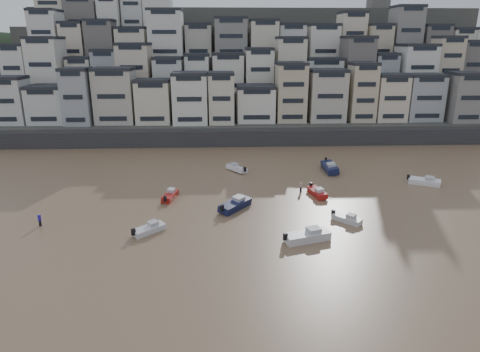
{
  "coord_description": "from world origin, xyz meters",
  "views": [
    {
      "loc": [
        3.38,
        -27.75,
        22.42
      ],
      "look_at": [
        5.9,
        30.0,
        4.0
      ],
      "focal_mm": 32.0,
      "sensor_mm": 36.0,
      "label": 1
    }
  ],
  "objects_px": {
    "boat_e": "(317,191)",
    "boat_g": "(425,181)",
    "boat_i": "(330,166)",
    "person_blue": "(40,220)",
    "boat_j": "(149,228)",
    "boat_f": "(170,194)",
    "boat_a": "(307,235)",
    "person_pink": "(301,187)",
    "boat_h": "(237,167)",
    "boat_b": "(347,218)",
    "boat_c": "(235,203)"
  },
  "relations": [
    {
      "from": "boat_e",
      "to": "boat_a",
      "type": "height_order",
      "value": "boat_a"
    },
    {
      "from": "boat_f",
      "to": "boat_b",
      "type": "distance_m",
      "value": 25.59
    },
    {
      "from": "boat_a",
      "to": "boat_g",
      "type": "xyz_separation_m",
      "value": [
        22.94,
        19.37,
        -0.1
      ]
    },
    {
      "from": "boat_c",
      "to": "person_pink",
      "type": "xyz_separation_m",
      "value": [
        10.37,
        6.5,
        0.03
      ]
    },
    {
      "from": "boat_f",
      "to": "boat_a",
      "type": "distance_m",
      "value": 22.95
    },
    {
      "from": "boat_e",
      "to": "boat_j",
      "type": "distance_m",
      "value": 26.21
    },
    {
      "from": "person_pink",
      "to": "boat_c",
      "type": "bearing_deg",
      "value": -147.9
    },
    {
      "from": "boat_e",
      "to": "boat_h",
      "type": "bearing_deg",
      "value": -150.74
    },
    {
      "from": "boat_e",
      "to": "person_pink",
      "type": "relative_size",
      "value": 2.84
    },
    {
      "from": "boat_e",
      "to": "boat_h",
      "type": "relative_size",
      "value": 1.0
    },
    {
      "from": "boat_e",
      "to": "boat_g",
      "type": "relative_size",
      "value": 0.94
    },
    {
      "from": "person_blue",
      "to": "person_pink",
      "type": "distance_m",
      "value": 36.86
    },
    {
      "from": "boat_j",
      "to": "boat_g",
      "type": "relative_size",
      "value": 0.86
    },
    {
      "from": "boat_c",
      "to": "boat_i",
      "type": "bearing_deg",
      "value": -6.83
    },
    {
      "from": "boat_f",
      "to": "boat_a",
      "type": "xyz_separation_m",
      "value": [
        17.57,
        -14.76,
        0.17
      ]
    },
    {
      "from": "boat_i",
      "to": "boat_f",
      "type": "bearing_deg",
      "value": -64.29
    },
    {
      "from": "boat_b",
      "to": "boat_e",
      "type": "bearing_deg",
      "value": 145.09
    },
    {
      "from": "boat_b",
      "to": "boat_i",
      "type": "bearing_deg",
      "value": 127.1
    },
    {
      "from": "boat_c",
      "to": "person_blue",
      "type": "xyz_separation_m",
      "value": [
        -24.76,
        -4.63,
        0.03
      ]
    },
    {
      "from": "boat_c",
      "to": "person_blue",
      "type": "distance_m",
      "value": 25.19
    },
    {
      "from": "boat_b",
      "to": "boat_g",
      "type": "distance_m",
      "value": 21.98
    },
    {
      "from": "boat_i",
      "to": "boat_g",
      "type": "bearing_deg",
      "value": 59.19
    },
    {
      "from": "person_blue",
      "to": "boat_b",
      "type": "bearing_deg",
      "value": -0.66
    },
    {
      "from": "boat_j",
      "to": "boat_a",
      "type": "bearing_deg",
      "value": -52.12
    },
    {
      "from": "boat_i",
      "to": "person_pink",
      "type": "height_order",
      "value": "boat_i"
    },
    {
      "from": "boat_e",
      "to": "person_blue",
      "type": "bearing_deg",
      "value": -88.05
    },
    {
      "from": "boat_b",
      "to": "boat_a",
      "type": "relative_size",
      "value": 0.71
    },
    {
      "from": "person_pink",
      "to": "boat_h",
      "type": "bearing_deg",
      "value": 129.54
    },
    {
      "from": "boat_f",
      "to": "boat_i",
      "type": "distance_m",
      "value": 29.86
    },
    {
      "from": "boat_b",
      "to": "person_blue",
      "type": "bearing_deg",
      "value": -135.29
    },
    {
      "from": "boat_h",
      "to": "boat_g",
      "type": "bearing_deg",
      "value": -142.69
    },
    {
      "from": "boat_i",
      "to": "boat_b",
      "type": "height_order",
      "value": "boat_i"
    },
    {
      "from": "boat_a",
      "to": "boat_b",
      "type": "bearing_deg",
      "value": 21.92
    },
    {
      "from": "boat_j",
      "to": "person_pink",
      "type": "height_order",
      "value": "person_pink"
    },
    {
      "from": "boat_h",
      "to": "person_blue",
      "type": "distance_m",
      "value": 34.21
    },
    {
      "from": "boat_a",
      "to": "boat_c",
      "type": "xyz_separation_m",
      "value": [
        -8.09,
        10.26,
        0.02
      ]
    },
    {
      "from": "boat_e",
      "to": "boat_f",
      "type": "height_order",
      "value": "boat_e"
    },
    {
      "from": "boat_b",
      "to": "boat_h",
      "type": "distance_m",
      "value": 26.72
    },
    {
      "from": "boat_h",
      "to": "boat_j",
      "type": "bearing_deg",
      "value": 119.21
    },
    {
      "from": "boat_j",
      "to": "boat_i",
      "type": "bearing_deg",
      "value": -2.03
    },
    {
      "from": "boat_f",
      "to": "boat_a",
      "type": "height_order",
      "value": "boat_a"
    },
    {
      "from": "boat_a",
      "to": "boat_i",
      "type": "bearing_deg",
      "value": 53.04
    },
    {
      "from": "boat_e",
      "to": "boat_i",
      "type": "relative_size",
      "value": 0.74
    },
    {
      "from": "boat_f",
      "to": "boat_j",
      "type": "bearing_deg",
      "value": -174.44
    },
    {
      "from": "boat_i",
      "to": "boat_g",
      "type": "height_order",
      "value": "boat_i"
    },
    {
      "from": "boat_e",
      "to": "boat_b",
      "type": "xyz_separation_m",
      "value": [
        1.7,
        -9.89,
        -0.09
      ]
    },
    {
      "from": "boat_i",
      "to": "person_blue",
      "type": "distance_m",
      "value": 47.62
    },
    {
      "from": "boat_a",
      "to": "boat_e",
      "type": "bearing_deg",
      "value": 55.4
    },
    {
      "from": "boat_f",
      "to": "person_blue",
      "type": "relative_size",
      "value": 2.76
    },
    {
      "from": "boat_c",
      "to": "boat_g",
      "type": "xyz_separation_m",
      "value": [
        31.03,
        9.12,
        -0.12
      ]
    }
  ]
}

